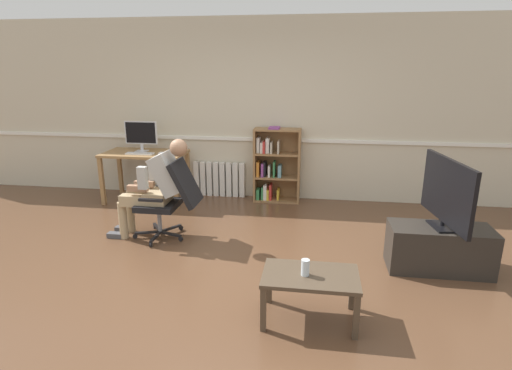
{
  "coord_description": "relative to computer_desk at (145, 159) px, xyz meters",
  "views": [
    {
      "loc": [
        0.8,
        -3.55,
        2.0
      ],
      "look_at": [
        0.15,
        0.85,
        0.7
      ],
      "focal_mm": 28.58,
      "sensor_mm": 36.0,
      "label": 1
    }
  ],
  "objects": [
    {
      "name": "radiator",
      "position": [
        1.05,
        0.39,
        -0.38
      ],
      "size": [
        0.82,
        0.08,
        0.55
      ],
      "color": "white",
      "rests_on": "ground_plane"
    },
    {
      "name": "bookshelf",
      "position": [
        1.93,
        0.29,
        -0.11
      ],
      "size": [
        0.7,
        0.29,
        1.14
      ],
      "color": "olive",
      "rests_on": "ground_plane"
    },
    {
      "name": "coffee_table",
      "position": [
        2.54,
        -2.75,
        -0.3
      ],
      "size": [
        0.76,
        0.47,
        0.41
      ],
      "color": "#4C3D2D",
      "rests_on": "ground_plane"
    },
    {
      "name": "back_wall",
      "position": [
        1.74,
        0.5,
        0.7
      ],
      "size": [
        12.0,
        0.13,
        2.7
      ],
      "color": "beige",
      "rests_on": "ground_plane"
    },
    {
      "name": "keyboard",
      "position": [
        -0.01,
        -0.14,
        0.12
      ],
      "size": [
        0.41,
        0.12,
        0.02
      ],
      "primitive_type": "cube",
      "color": "white",
      "rests_on": "computer_desk"
    },
    {
      "name": "computer_desk",
      "position": [
        0.0,
        0.0,
        0.0
      ],
      "size": [
        1.22,
        0.66,
        0.76
      ],
      "color": "#9E7547",
      "rests_on": "ground_plane"
    },
    {
      "name": "ground_plane",
      "position": [
        1.74,
        -2.15,
        -0.65
      ],
      "size": [
        18.0,
        18.0,
        0.0
      ],
      "primitive_type": "plane",
      "color": "brown"
    },
    {
      "name": "person_seated",
      "position": [
        0.69,
        -1.33,
        0.0
      ],
      "size": [
        1.02,
        0.4,
        1.21
      ],
      "rotation": [
        0.0,
        0.0,
        -1.57
      ],
      "color": "tan",
      "rests_on": "ground_plane"
    },
    {
      "name": "imac_monitor",
      "position": [
        -0.07,
        0.08,
        0.37
      ],
      "size": [
        0.5,
        0.14,
        0.46
      ],
      "color": "silver",
      "rests_on": "computer_desk"
    },
    {
      "name": "drinking_glass",
      "position": [
        2.5,
        -2.78,
        -0.17
      ],
      "size": [
        0.07,
        0.07,
        0.13
      ],
      "primitive_type": "cylinder",
      "color": "silver",
      "rests_on": "coffee_table"
    },
    {
      "name": "tv_screen",
      "position": [
        3.82,
        -1.7,
        0.17
      ],
      "size": [
        0.25,
        1.0,
        0.69
      ],
      "rotation": [
        0.0,
        0.0,
        1.73
      ],
      "color": "black",
      "rests_on": "tv_stand"
    },
    {
      "name": "computer_mouse",
      "position": [
        0.31,
        -0.12,
        0.12
      ],
      "size": [
        0.06,
        0.1,
        0.03
      ],
      "primitive_type": "cube",
      "color": "white",
      "rests_on": "computer_desk"
    },
    {
      "name": "tv_stand",
      "position": [
        3.82,
        -1.7,
        -0.42
      ],
      "size": [
        0.99,
        0.43,
        0.46
      ],
      "color": "#2D2823",
      "rests_on": "ground_plane"
    },
    {
      "name": "office_chair",
      "position": [
        0.88,
        -1.33,
        -0.13
      ],
      "size": [
        0.81,
        0.61,
        0.96
      ],
      "rotation": [
        0.0,
        0.0,
        -1.57
      ],
      "color": "black",
      "rests_on": "ground_plane"
    }
  ]
}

